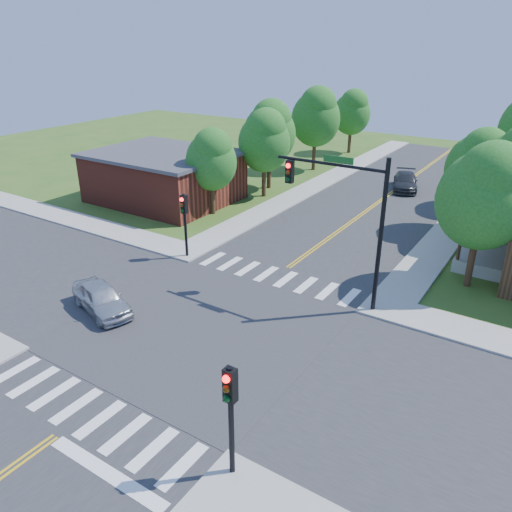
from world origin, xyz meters
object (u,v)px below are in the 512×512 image
Objects in this scene: signal_pole_se at (230,402)px; signal_pole_nw at (184,214)px; car_silver at (102,299)px; car_dgrey at (405,182)px; signal_mast_ne at (346,206)px.

signal_pole_se and signal_pole_nw have the same top height.
car_dgrey is (5.44, 27.23, -0.00)m from car_silver.
signal_mast_ne reaches higher than signal_pole_se.
signal_mast_ne reaches higher than car_dgrey.
signal_pole_se is 0.90× the size of car_silver.
car_silver is (0.71, -6.82, -1.99)m from signal_pole_nw.
signal_pole_se is 15.84m from signal_pole_nw.
signal_mast_ne reaches higher than signal_pole_nw.
signal_pole_nw is (-9.51, -0.01, -2.19)m from signal_mast_ne.
signal_pole_nw is at bearing 135.00° from signal_pole_se.
car_silver is (-8.80, -6.83, -4.18)m from signal_mast_ne.
car_silver reaches higher than car_dgrey.
signal_pole_nw is 21.41m from car_dgrey.
car_silver is 27.77m from car_dgrey.
signal_pole_se reaches higher than car_dgrey.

